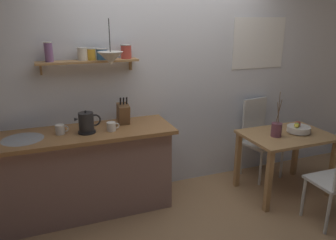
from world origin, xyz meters
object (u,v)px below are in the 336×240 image
(pendant_lamp, at_px, (111,58))
(coffee_mug_spare, at_px, (112,126))
(coffee_mug_by_sink, at_px, (60,129))
(electric_kettle, at_px, (87,123))
(knife_block, at_px, (123,113))
(dining_table, at_px, (286,144))
(dining_chair_far, at_px, (258,134))
(fruit_bowl, at_px, (298,128))
(twig_vase, at_px, (276,129))

(pendant_lamp, bearing_deg, coffee_mug_spare, -123.43)
(coffee_mug_by_sink, bearing_deg, electric_kettle, -12.44)
(knife_block, bearing_deg, dining_table, -14.80)
(knife_block, bearing_deg, dining_chair_far, 0.84)
(coffee_mug_by_sink, xyz_separation_m, coffee_mug_spare, (0.49, -0.08, -0.00))
(coffee_mug_spare, height_order, pendant_lamp, pendant_lamp)
(electric_kettle, relative_size, pendant_lamp, 0.60)
(fruit_bowl, distance_m, coffee_mug_spare, 2.13)
(dining_chair_far, height_order, electric_kettle, electric_kettle)
(fruit_bowl, bearing_deg, coffee_mug_spare, 171.74)
(electric_kettle, distance_m, coffee_mug_by_sink, 0.26)
(twig_vase, height_order, pendant_lamp, pendant_lamp)
(dining_table, distance_m, twig_vase, 0.27)
(dining_table, relative_size, knife_block, 3.28)
(electric_kettle, bearing_deg, fruit_bowl, -8.01)
(electric_kettle, bearing_deg, coffee_mug_by_sink, 167.56)
(coffee_mug_by_sink, height_order, coffee_mug_spare, coffee_mug_by_sink)
(dining_chair_far, relative_size, knife_block, 3.38)
(knife_block, height_order, coffee_mug_spare, knife_block)
(coffee_mug_by_sink, distance_m, coffee_mug_spare, 0.49)
(fruit_bowl, xyz_separation_m, coffee_mug_spare, (-2.10, 0.31, 0.18))
(twig_vase, relative_size, coffee_mug_by_sink, 4.04)
(fruit_bowl, bearing_deg, twig_vase, -178.86)
(electric_kettle, relative_size, coffee_mug_by_sink, 2.02)
(electric_kettle, height_order, pendant_lamp, pendant_lamp)
(fruit_bowl, height_order, knife_block, knife_block)
(dining_chair_far, xyz_separation_m, coffee_mug_spare, (-1.94, -0.20, 0.41))
(fruit_bowl, bearing_deg, coffee_mug_by_sink, 171.56)
(dining_table, bearing_deg, coffee_mug_spare, 171.42)
(pendant_lamp, bearing_deg, twig_vase, -11.88)
(dining_chair_far, bearing_deg, pendant_lamp, -175.56)
(dining_chair_far, relative_size, coffee_mug_by_sink, 8.03)
(dining_chair_far, relative_size, twig_vase, 1.99)
(fruit_bowl, height_order, coffee_mug_by_sink, coffee_mug_by_sink)
(dining_table, height_order, coffee_mug_spare, coffee_mug_spare)
(electric_kettle, bearing_deg, coffee_mug_spare, -5.81)
(dining_chair_far, xyz_separation_m, knife_block, (-1.78, -0.03, 0.48))
(dining_chair_far, xyz_separation_m, electric_kettle, (-2.18, -0.18, 0.46))
(fruit_bowl, xyz_separation_m, electric_kettle, (-2.34, 0.33, 0.24))
(knife_block, relative_size, coffee_mug_spare, 2.32)
(electric_kettle, height_order, coffee_mug_spare, electric_kettle)
(dining_table, bearing_deg, knife_block, 165.20)
(dining_table, distance_m, coffee_mug_by_sink, 2.50)
(twig_vase, xyz_separation_m, electric_kettle, (-2.02, 0.34, 0.21))
(dining_table, bearing_deg, electric_kettle, 171.72)
(coffee_mug_spare, bearing_deg, fruit_bowl, -8.26)
(dining_chair_far, height_order, pendant_lamp, pendant_lamp)
(dining_table, distance_m, electric_kettle, 2.25)
(knife_block, relative_size, coffee_mug_by_sink, 2.37)
(twig_vase, distance_m, electric_kettle, 2.06)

